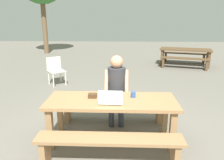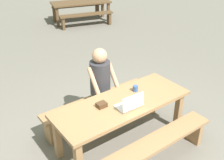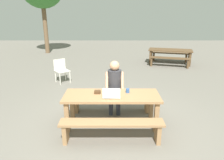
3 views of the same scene
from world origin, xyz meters
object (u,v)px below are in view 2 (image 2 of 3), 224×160
(person_seated, at_px, (101,80))
(small_pouch, at_px, (102,105))
(picnic_table_front, at_px, (122,108))
(laptop, at_px, (130,104))
(picnic_table_mid, at_px, (81,4))
(coffee_mug, at_px, (135,88))

(person_seated, bearing_deg, small_pouch, -124.32)
(picnic_table_front, distance_m, laptop, 0.23)
(picnic_table_front, xyz_separation_m, small_pouch, (-0.31, 0.08, 0.14))
(person_seated, relative_size, picnic_table_mid, 0.61)
(small_pouch, bearing_deg, laptop, -38.99)
(small_pouch, distance_m, person_seated, 0.67)
(laptop, bearing_deg, small_pouch, -37.36)
(coffee_mug, bearing_deg, picnic_table_mid, 66.74)
(person_seated, bearing_deg, picnic_table_front, -96.10)
(laptop, relative_size, coffee_mug, 4.04)
(picnic_table_front, bearing_deg, laptop, -91.39)
(picnic_table_front, height_order, small_pouch, small_pouch)
(laptop, bearing_deg, picnic_table_mid, -113.42)
(picnic_table_front, height_order, coffee_mug, coffee_mug)
(person_seated, height_order, picnic_table_mid, person_seated)
(laptop, height_order, small_pouch, laptop)
(picnic_table_front, relative_size, small_pouch, 14.81)
(laptop, distance_m, small_pouch, 0.39)
(small_pouch, height_order, picnic_table_mid, small_pouch)
(laptop, bearing_deg, coffee_mug, -138.79)
(picnic_table_front, height_order, picnic_table_mid, picnic_table_front)
(coffee_mug, height_order, picnic_table_mid, coffee_mug)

